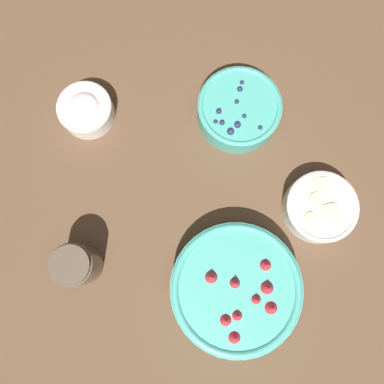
{
  "coord_description": "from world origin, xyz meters",
  "views": [
    {
      "loc": [
        -0.0,
        -0.15,
        0.83
      ],
      "look_at": [
        -0.01,
        -0.01,
        0.05
      ],
      "focal_mm": 35.0,
      "sensor_mm": 36.0,
      "label": 1
    }
  ],
  "objects": [
    {
      "name": "bowl_bananas",
      "position": [
        0.27,
        -0.01,
        0.03
      ],
      "size": [
        0.15,
        0.15,
        0.05
      ],
      "color": "silver",
      "rests_on": "ground_plane"
    },
    {
      "name": "bowl_blueberries",
      "position": [
        0.07,
        0.19,
        0.04
      ],
      "size": [
        0.19,
        0.19,
        0.07
      ],
      "color": "#47AD9E",
      "rests_on": "ground_plane"
    },
    {
      "name": "ground_plane",
      "position": [
        0.0,
        0.0,
        0.0
      ],
      "size": [
        4.0,
        4.0,
        0.0
      ],
      "primitive_type": "plane",
      "color": "brown"
    },
    {
      "name": "jar_chocolate",
      "position": [
        -0.23,
        -0.18,
        0.05
      ],
      "size": [
        0.09,
        0.09,
        0.1
      ],
      "color": "brown",
      "rests_on": "ground_plane"
    },
    {
      "name": "bowl_cream",
      "position": [
        -0.27,
        0.16,
        0.03
      ],
      "size": [
        0.12,
        0.12,
        0.06
      ],
      "color": "silver",
      "rests_on": "ground_plane"
    },
    {
      "name": "bowl_strawberries",
      "position": [
        0.1,
        -0.2,
        0.04
      ],
      "size": [
        0.27,
        0.27,
        0.09
      ],
      "color": "#47AD9E",
      "rests_on": "ground_plane"
    }
  ]
}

